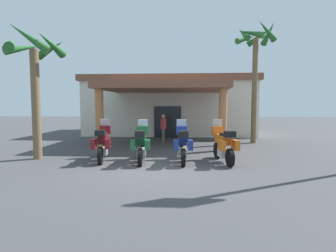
{
  "coord_description": "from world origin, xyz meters",
  "views": [
    {
      "loc": [
        0.99,
        -9.22,
        2.22
      ],
      "look_at": [
        0.31,
        3.56,
        1.2
      ],
      "focal_mm": 28.85,
      "sensor_mm": 36.0,
      "label": 1
    }
  ],
  "objects": [
    {
      "name": "pedestrian",
      "position": [
        -0.1,
        6.2,
        0.96
      ],
      "size": [
        0.32,
        0.53,
        1.67
      ],
      "rotation": [
        0.0,
        0.0,
        6.23
      ],
      "color": "brown",
      "rests_on": "ground_plane"
    },
    {
      "name": "motorcycle_green",
      "position": [
        -0.58,
        1.03,
        0.7
      ],
      "size": [
        0.73,
        2.21,
        1.61
      ],
      "rotation": [
        0.0,
        0.0,
        1.65
      ],
      "color": "black",
      "rests_on": "ground_plane"
    },
    {
      "name": "motorcycle_orange",
      "position": [
        2.57,
        1.11,
        0.7
      ],
      "size": [
        0.85,
        2.2,
        1.61
      ],
      "rotation": [
        0.0,
        0.0,
        1.74
      ],
      "color": "black",
      "rests_on": "ground_plane"
    },
    {
      "name": "palm_tree_roadside",
      "position": [
        -4.93,
        1.4,
        3.8
      ],
      "size": [
        2.38,
        2.36,
        5.29
      ],
      "color": "brown",
      "rests_on": "ground_plane"
    },
    {
      "name": "motorcycle_maroon",
      "position": [
        -2.15,
        1.24,
        0.7
      ],
      "size": [
        0.83,
        2.2,
        1.61
      ],
      "rotation": [
        0.0,
        0.0,
        1.73
      ],
      "color": "black",
      "rests_on": "ground_plane"
    },
    {
      "name": "motel_building",
      "position": [
        0.05,
        11.96,
        2.19
      ],
      "size": [
        12.59,
        12.41,
        4.27
      ],
      "rotation": [
        0.0,
        0.0,
        -0.02
      ],
      "color": "silver",
      "rests_on": "ground_plane"
    },
    {
      "name": "ground_plane",
      "position": [
        0.0,
        0.0,
        0.0
      ],
      "size": [
        80.0,
        80.0,
        0.0
      ],
      "primitive_type": "plane",
      "color": "#424244"
    },
    {
      "name": "palm_tree_near_portico",
      "position": [
        5.11,
        6.55,
        5.13
      ],
      "size": [
        2.28,
        2.38,
        6.81
      ],
      "color": "brown",
      "rests_on": "ground_plane"
    },
    {
      "name": "motorcycle_blue",
      "position": [
        1.0,
        1.09,
        0.7
      ],
      "size": [
        0.72,
        2.21,
        1.61
      ],
      "rotation": [
        0.0,
        0.0,
        1.62
      ],
      "color": "black",
      "rests_on": "ground_plane"
    }
  ]
}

